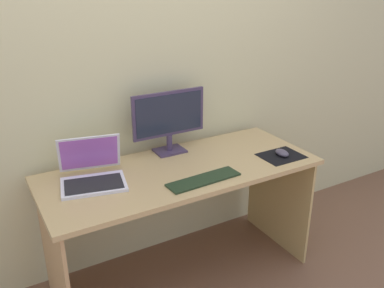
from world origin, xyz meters
The scene contains 8 objects.
ground_plane centered at (0.00, 0.00, 0.00)m, with size 8.00×8.00×0.00m, color brown.
wall_back centered at (0.00, 0.38, 1.25)m, with size 6.00×0.04×2.50m, color #C5BE8E.
desk centered at (0.00, 0.00, 0.60)m, with size 1.57×0.64×0.74m.
monitor centered at (0.05, 0.24, 0.96)m, with size 0.46×0.14×0.38m.
laptop centered at (-0.48, 0.08, 0.79)m, with size 0.38×0.37×0.23m.
keyboard_external centered at (0.03, -0.19, 0.75)m, with size 0.41×0.12×0.01m, color black.
mousepad centered at (0.60, -0.15, 0.74)m, with size 0.25×0.20×0.00m, color black.
mouse centered at (0.60, -0.16, 0.76)m, with size 0.06×0.10×0.04m, color #464052.
Camera 1 is at (-1.00, -1.86, 1.75)m, focal length 38.88 mm.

